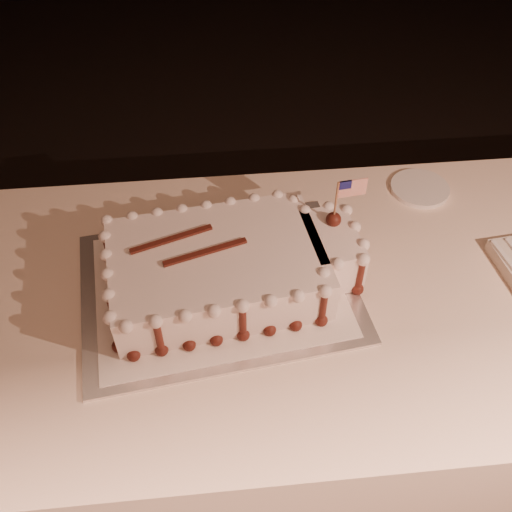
{
  "coord_description": "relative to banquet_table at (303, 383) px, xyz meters",
  "views": [
    {
      "loc": [
        -0.2,
        -0.15,
        1.67
      ],
      "look_at": [
        -0.12,
        0.63,
        0.84
      ],
      "focal_mm": 40.0,
      "sensor_mm": 36.0,
      "label": 1
    }
  ],
  "objects": [
    {
      "name": "cake_board",
      "position": [
        -0.2,
        0.03,
        0.38
      ],
      "size": [
        0.61,
        0.49,
        0.01
      ],
      "primitive_type": "cube",
      "rotation": [
        0.0,
        0.0,
        0.12
      ],
      "color": "silver",
      "rests_on": "banquet_table"
    },
    {
      "name": "banquet_table",
      "position": [
        0.0,
        0.0,
        0.0
      ],
      "size": [
        2.4,
        0.8,
        0.75
      ],
      "primitive_type": "cube",
      "color": "#FFDEC5",
      "rests_on": "ground"
    },
    {
      "name": "doily",
      "position": [
        -0.2,
        0.03,
        0.38
      ],
      "size": [
        0.55,
        0.44,
        0.0
      ],
      "primitive_type": "cube",
      "rotation": [
        0.0,
        0.0,
        0.12
      ],
      "color": "white",
      "rests_on": "cake_board"
    },
    {
      "name": "side_plate",
      "position": [
        0.32,
        0.3,
        0.38
      ],
      "size": [
        0.14,
        0.14,
        0.01
      ],
      "primitive_type": "cylinder",
      "color": "white",
      "rests_on": "banquet_table"
    },
    {
      "name": "sheet_cake",
      "position": [
        -0.17,
        0.03,
        0.44
      ],
      "size": [
        0.54,
        0.35,
        0.21
      ],
      "color": "white",
      "rests_on": "doily"
    }
  ]
}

